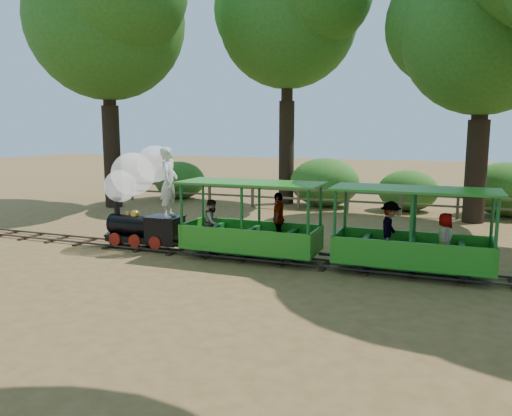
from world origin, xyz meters
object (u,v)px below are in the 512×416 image
(carriage_front, at_px, (250,228))
(carriage_rear, at_px, (410,240))
(locomotive, at_px, (141,189))
(fence, at_px, (323,197))

(carriage_front, distance_m, carriage_rear, 3.81)
(carriage_rear, bearing_deg, locomotive, 179.73)
(locomotive, distance_m, fence, 8.59)
(locomotive, relative_size, carriage_rear, 0.80)
(fence, bearing_deg, locomotive, -111.34)
(carriage_front, bearing_deg, locomotive, 179.07)
(carriage_front, xyz_separation_m, fence, (-0.08, 7.99, -0.21))
(carriage_front, relative_size, fence, 0.20)
(locomotive, relative_size, fence, 0.16)
(locomotive, distance_m, carriage_rear, 7.05)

